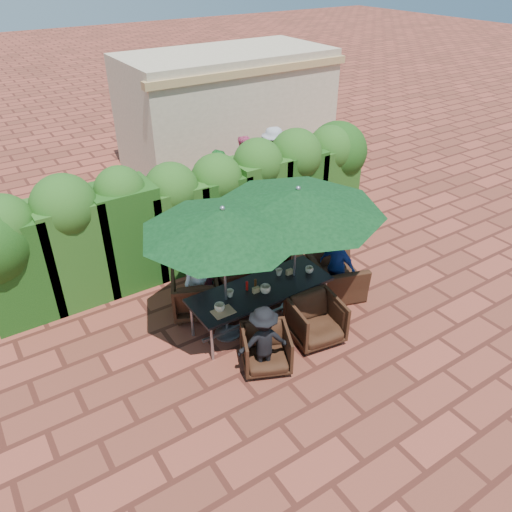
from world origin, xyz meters
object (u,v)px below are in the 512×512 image
chair_far_left (196,293)px  chair_far_mid (232,277)px  chair_near_left (266,347)px  chair_end_right (336,271)px  dining_table (261,292)px  umbrella_left (223,221)px  umbrella_right (298,200)px  chair_near_right (316,318)px  chair_far_right (263,264)px

chair_far_left → chair_far_mid: 0.80m
chair_near_left → chair_end_right: 2.43m
chair_far_mid → chair_end_right: size_ratio=0.79×
dining_table → umbrella_left: size_ratio=0.97×
umbrella_right → chair_end_right: 2.01m
chair_far_left → chair_near_right: bearing=152.5°
umbrella_right → chair_far_mid: umbrella_right is taller
chair_near_right → chair_end_right: size_ratio=0.79×
chair_near_right → chair_end_right: bearing=45.4°
chair_near_left → chair_near_right: 1.07m
chair_far_mid → chair_far_right: 0.78m
umbrella_left → chair_far_mid: bearing=54.6°
chair_far_right → chair_end_right: (0.94, -1.05, 0.08)m
chair_end_right → umbrella_right: bearing=107.6°
dining_table → chair_near_right: bearing=-56.8°
chair_far_left → chair_near_left: size_ratio=1.13×
chair_far_left → chair_end_right: (2.52, -0.90, 0.04)m
dining_table → chair_far_right: (0.78, 1.06, -0.29)m
chair_near_left → chair_near_right: chair_near_right is taller
chair_far_right → chair_end_right: 1.42m
umbrella_right → chair_near_right: 1.99m
chair_far_left → chair_far_right: (1.58, 0.16, -0.03)m
chair_far_right → umbrella_right: bearing=79.9°
umbrella_left → chair_far_left: (-0.15, 0.85, -1.79)m
chair_far_right → dining_table: bearing=46.8°
chair_far_mid → chair_near_left: (-0.52, -1.90, -0.05)m
dining_table → chair_near_right: chair_near_right is taller
chair_near_right → umbrella_left: bearing=152.5°
umbrella_left → chair_near_right: bearing=-36.8°
umbrella_right → chair_far_mid: 2.16m
chair_near_right → chair_near_left: bearing=-166.0°
chair_far_right → chair_end_right: bearing=124.7°
chair_far_right → chair_near_left: 2.38m
chair_end_right → chair_near_left: bearing=130.6°
chair_near_left → chair_near_right: size_ratio=0.89×
chair_far_mid → chair_end_right: bearing=151.4°
dining_table → umbrella_right: umbrella_right is taller
dining_table → chair_far_left: chair_far_left is taller
umbrella_right → chair_end_right: umbrella_right is taller
chair_near_left → chair_far_left: bearing=123.2°
chair_far_mid → chair_end_right: chair_end_right is taller
dining_table → chair_end_right: chair_end_right is taller
chair_near_left → chair_end_right: (2.24, 0.94, 0.09)m
chair_far_mid → chair_far_right: chair_far_mid is taller
chair_far_mid → chair_far_right: (0.78, 0.09, -0.03)m
chair_far_left → chair_far_mid: size_ratio=1.00×
chair_far_mid → chair_far_left: bearing=5.6°
dining_table → chair_far_mid: (-0.00, 0.97, -0.25)m
umbrella_right → chair_far_left: 2.51m
chair_far_left → chair_end_right: bearing=-174.9°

